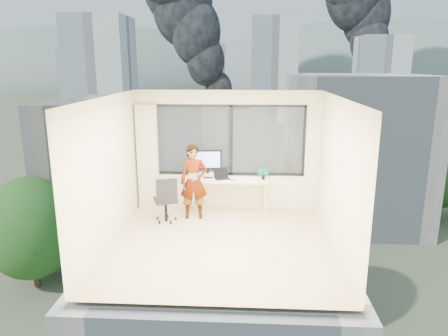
# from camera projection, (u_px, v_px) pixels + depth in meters

# --- Properties ---
(floor) EXTENTS (4.00, 4.00, 0.01)m
(floor) POSITION_uv_depth(u_px,v_px,m) (221.00, 243.00, 7.49)
(floor) COLOR #D8BC8C
(floor) RESTS_ON ground
(ceiling) EXTENTS (4.00, 4.00, 0.01)m
(ceiling) POSITION_uv_depth(u_px,v_px,m) (221.00, 98.00, 6.86)
(ceiling) COLOR white
(ceiling) RESTS_ON ground
(wall_front) EXTENTS (4.00, 0.01, 2.60)m
(wall_front) POSITION_uv_depth(u_px,v_px,m) (211.00, 215.00, 5.24)
(wall_front) COLOR beige
(wall_front) RESTS_ON ground
(wall_left) EXTENTS (0.01, 4.00, 2.60)m
(wall_left) POSITION_uv_depth(u_px,v_px,m) (107.00, 172.00, 7.28)
(wall_left) COLOR beige
(wall_left) RESTS_ON ground
(wall_right) EXTENTS (0.01, 4.00, 2.60)m
(wall_right) POSITION_uv_depth(u_px,v_px,m) (338.00, 175.00, 7.07)
(wall_right) COLOR beige
(wall_right) RESTS_ON ground
(window_wall) EXTENTS (3.30, 0.16, 1.55)m
(window_wall) POSITION_uv_depth(u_px,v_px,m) (229.00, 140.00, 9.05)
(window_wall) COLOR black
(window_wall) RESTS_ON ground
(curtain) EXTENTS (0.45, 0.14, 2.30)m
(curtain) POSITION_uv_depth(u_px,v_px,m) (148.00, 157.00, 9.12)
(curtain) COLOR beige
(curtain) RESTS_ON floor
(desk) EXTENTS (1.80, 0.60, 0.75)m
(desk) POSITION_uv_depth(u_px,v_px,m) (226.00, 195.00, 9.01)
(desk) COLOR #CFBB8B
(desk) RESTS_ON floor
(chair) EXTENTS (0.64, 0.64, 0.97)m
(chair) POSITION_uv_depth(u_px,v_px,m) (166.00, 199.00, 8.44)
(chair) COLOR black
(chair) RESTS_ON floor
(person) EXTENTS (0.60, 0.43, 1.55)m
(person) POSITION_uv_depth(u_px,v_px,m) (194.00, 182.00, 8.58)
(person) COLOR #2D2D33
(person) RESTS_ON floor
(monitor) EXTENTS (0.62, 0.21, 0.61)m
(monitor) POSITION_uv_depth(u_px,v_px,m) (207.00, 163.00, 8.96)
(monitor) COLOR black
(monitor) RESTS_ON desk
(game_console) EXTENTS (0.38, 0.34, 0.08)m
(game_console) POSITION_uv_depth(u_px,v_px,m) (206.00, 174.00, 9.10)
(game_console) COLOR white
(game_console) RESTS_ON desk
(laptop) EXTENTS (0.41, 0.42, 0.20)m
(laptop) POSITION_uv_depth(u_px,v_px,m) (222.00, 174.00, 8.88)
(laptop) COLOR black
(laptop) RESTS_ON desk
(cellphone) EXTENTS (0.11, 0.06, 0.01)m
(cellphone) POSITION_uv_depth(u_px,v_px,m) (233.00, 180.00, 8.77)
(cellphone) COLOR black
(cellphone) RESTS_ON desk
(pen_cup) EXTENTS (0.08, 0.08, 0.09)m
(pen_cup) POSITION_uv_depth(u_px,v_px,m) (263.00, 177.00, 8.84)
(pen_cup) COLOR black
(pen_cup) RESTS_ON desk
(handbag) EXTENTS (0.29, 0.17, 0.21)m
(handbag) POSITION_uv_depth(u_px,v_px,m) (263.00, 172.00, 9.05)
(handbag) COLOR #0C483E
(handbag) RESTS_ON desk
(exterior_ground) EXTENTS (400.00, 400.00, 0.04)m
(exterior_ground) POSITION_uv_depth(u_px,v_px,m) (246.00, 121.00, 127.10)
(exterior_ground) COLOR #515B3D
(exterior_ground) RESTS_ON ground
(near_bldg_a) EXTENTS (16.00, 12.00, 14.00)m
(near_bldg_a) POSITION_uv_depth(u_px,v_px,m) (145.00, 176.00, 38.73)
(near_bldg_a) COLOR beige
(near_bldg_a) RESTS_ON exterior_ground
(near_bldg_b) EXTENTS (14.00, 13.00, 16.00)m
(near_bldg_b) POSITION_uv_depth(u_px,v_px,m) (353.00, 150.00, 45.10)
(near_bldg_b) COLOR white
(near_bldg_b) RESTS_ON exterior_ground
(far_tower_a) EXTENTS (14.00, 14.00, 28.00)m
(far_tower_a) POSITION_uv_depth(u_px,v_px,m) (102.00, 77.00, 101.35)
(far_tower_a) COLOR silver
(far_tower_a) RESTS_ON exterior_ground
(far_tower_b) EXTENTS (13.00, 13.00, 30.00)m
(far_tower_b) POSITION_uv_depth(u_px,v_px,m) (273.00, 71.00, 123.00)
(far_tower_b) COLOR silver
(far_tower_b) RESTS_ON exterior_ground
(far_tower_c) EXTENTS (15.00, 15.00, 26.00)m
(far_tower_c) POSITION_uv_depth(u_px,v_px,m) (379.00, 76.00, 140.86)
(far_tower_c) COLOR silver
(far_tower_c) RESTS_ON exterior_ground
(far_tower_d) EXTENTS (16.00, 14.00, 22.00)m
(far_tower_d) POSITION_uv_depth(u_px,v_px,m) (87.00, 80.00, 156.68)
(far_tower_d) COLOR silver
(far_tower_d) RESTS_ON exterior_ground
(hill_a) EXTENTS (288.00, 216.00, 90.00)m
(hill_a) POSITION_uv_depth(u_px,v_px,m) (94.00, 86.00, 327.20)
(hill_a) COLOR slate
(hill_a) RESTS_ON exterior_ground
(hill_b) EXTENTS (300.00, 220.00, 96.00)m
(hill_b) POSITION_uv_depth(u_px,v_px,m) (379.00, 87.00, 315.35)
(hill_b) COLOR slate
(hill_b) RESTS_ON exterior_ground
(tree_a) EXTENTS (7.00, 7.00, 8.00)m
(tree_a) POSITION_uv_depth(u_px,v_px,m) (32.00, 239.00, 32.10)
(tree_a) COLOR #274F1A
(tree_a) RESTS_ON exterior_ground
(tree_b) EXTENTS (7.60, 7.60, 9.00)m
(tree_b) POSITION_uv_depth(u_px,v_px,m) (300.00, 264.00, 27.02)
(tree_b) COLOR #274F1A
(tree_b) RESTS_ON exterior_ground
(tree_c) EXTENTS (8.40, 8.40, 10.00)m
(tree_c) POSITION_uv_depth(u_px,v_px,m) (436.00, 174.00, 47.23)
(tree_c) COLOR #274F1A
(tree_c) RESTS_ON exterior_ground
(smoke_plume_b) EXTENTS (30.00, 18.00, 70.00)m
(smoke_plume_b) POSITION_uv_depth(u_px,v_px,m) (389.00, 0.00, 162.53)
(smoke_plume_b) COLOR black
(smoke_plume_b) RESTS_ON exterior_ground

